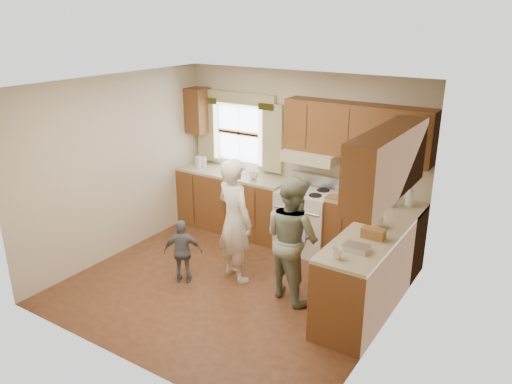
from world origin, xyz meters
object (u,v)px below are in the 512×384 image
Objects in this scene: woman_left at (235,221)px; woman_right at (292,238)px; child at (183,252)px; stove at (307,219)px.

woman_left is 1.06× the size of woman_right.
child is (-0.50, -0.42, -0.39)m from woman_left.
stove is 1.28× the size of child.
child is at bearing -117.61° from stove.
stove is at bearing -149.42° from child.
woman_left reaches higher than child.
woman_right is 1.81× the size of child.
woman_left is 1.92× the size of child.
woman_left is 0.76m from child.
stove is 1.35m from woman_left.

